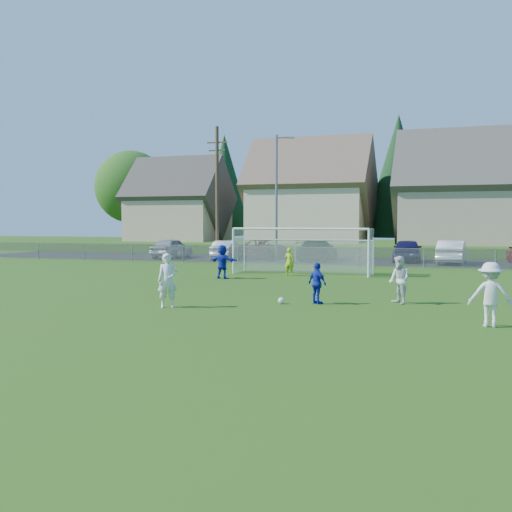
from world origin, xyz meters
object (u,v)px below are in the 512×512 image
Objects in this scene: player_white_a at (168,280)px; car_a at (172,248)px; car_e at (407,250)px; player_blue_b at (222,262)px; car_d at (317,250)px; player_blue_a at (317,283)px; car_f at (452,252)px; goalkeeper at (289,262)px; car_c at (263,249)px; player_white_b at (399,280)px; player_white_c at (490,295)px; car_b at (228,250)px; soccer_goal at (303,244)px; soccer_ball at (281,301)px.

player_white_a reaches higher than car_a.
player_blue_b is at bearing 60.52° from car_e.
player_blue_a is at bearing 102.99° from car_d.
car_e reaches higher than car_f.
goalkeeper is at bearing -33.88° from player_blue_a.
player_blue_b is 0.32× the size of car_c.
car_d is at bearing -41.66° from player_blue_a.
car_f is (1.58, 20.90, -0.04)m from player_white_b.
goalkeeper is at bearing 65.71° from car_e.
player_white_c is 27.17m from car_d.
player_white_a is at bearing 103.20° from car_b.
car_d is at bearing 174.62° from car_c.
player_white_a is 25.73m from car_f.
player_blue_a is at bearing 115.34° from car_c.
soccer_goal is (-8.73, 14.31, 0.76)m from player_white_c.
car_a is 16.55m from soccer_goal.
car_d is (-5.00, 22.22, 0.05)m from player_blue_a.
player_blue_b reaches higher than player_blue_a.
car_f reaches higher than player_blue_a.
player_white_b is 28.09m from car_a.
car_c is 1.11× the size of car_e.
player_white_c is at bearing 97.36° from car_f.
player_white_c is 0.33× the size of car_d.
car_d is 9.24m from car_f.
player_white_a is 1.26× the size of player_blue_a.
player_white_a is 0.37× the size of car_f.
car_c is at bearing -63.13° from goalkeeper.
player_blue_b reaches higher than soccer_ball.
player_white_a reaches higher than goalkeeper.
soccer_goal reaches higher than goalkeeper.
car_e is at bearing -102.93° from player_blue_b.
soccer_ball is at bearing 112.48° from car_c.
car_d reaches higher than soccer_ball.
soccer_ball is 1.37m from player_blue_a.
player_white_b is at bearing -124.71° from player_blue_a.
car_f reaches higher than car_d.
soccer_goal is (-3.35, 11.43, 0.92)m from player_blue_a.
player_white_b is 0.35× the size of car_f.
player_white_a is 25.33m from car_b.
car_b is 16.05m from car_f.
car_b is at bearing -175.96° from car_a.
car_f is at bearing 53.96° from soccer_goal.
car_d is at bearing 99.62° from soccer_ball.
car_c is 12.94m from soccer_goal.
player_white_c is at bearing 132.38° from car_a.
car_e is at bearing -108.19° from goalkeeper.
player_blue_a is (-2.66, -0.95, -0.11)m from player_white_b.
player_white_b reaches higher than car_d.
player_blue_a is at bearing 83.75° from car_f.
player_blue_b reaches higher than player_white_b.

